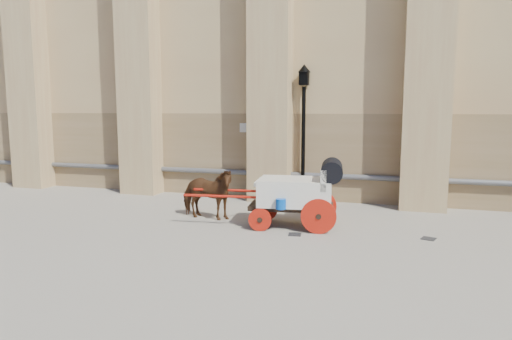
% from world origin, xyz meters
% --- Properties ---
extents(ground, '(90.00, 90.00, 0.00)m').
position_xyz_m(ground, '(0.00, 0.00, 0.00)').
color(ground, slate).
rests_on(ground, ground).
extents(horse, '(1.86, 1.01, 1.50)m').
position_xyz_m(horse, '(-2.02, 0.43, 0.75)').
color(horse, '#58341B').
rests_on(horse, ground).
extents(carriage, '(4.31, 1.65, 1.84)m').
position_xyz_m(carriage, '(0.72, 0.35, 0.99)').
color(carriage, black).
rests_on(carriage, ground).
extents(street_lamp, '(0.43, 0.43, 4.63)m').
position_xyz_m(street_lamp, '(0.12, 3.80, 2.48)').
color(street_lamp, black).
rests_on(street_lamp, ground).
extents(drain_grate_near, '(0.36, 0.36, 0.01)m').
position_xyz_m(drain_grate_near, '(0.75, -0.47, 0.01)').
color(drain_grate_near, black).
rests_on(drain_grate_near, ground).
extents(drain_grate_far, '(0.40, 0.40, 0.01)m').
position_xyz_m(drain_grate_far, '(3.97, 0.11, 0.01)').
color(drain_grate_far, black).
rests_on(drain_grate_far, ground).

